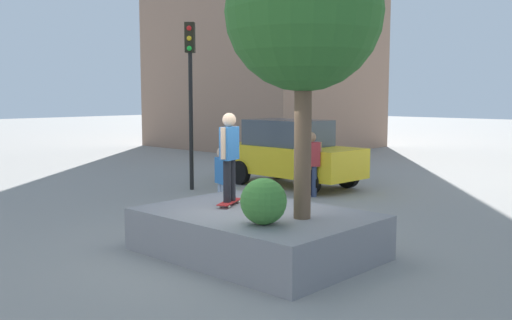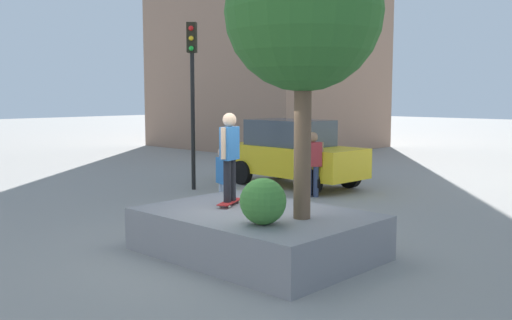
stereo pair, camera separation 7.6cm
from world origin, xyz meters
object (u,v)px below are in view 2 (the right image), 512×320
Objects in this scene: planter_ledge at (256,233)px; traffic_light_median at (192,77)px; plaza_tree at (304,13)px; sedan_parked at (293,153)px; passerby_with_bag at (313,160)px; pedestrian_crossing at (223,176)px; skateboarder at (230,151)px; skateboard at (230,202)px.

traffic_light_median is (-6.09, 3.74, 2.89)m from planter_ledge.
plaza_tree is 1.04× the size of sedan_parked.
passerby_with_bag is at bearing -34.91° from sedan_parked.
sedan_parked is (-5.32, 6.14, -3.01)m from plaza_tree.
traffic_light_median is at bearing 149.87° from pedestrian_crossing.
skateboarder is 7.22m from sedan_parked.
planter_ledge is at bearing -7.55° from skateboard.
skateboarder reaches higher than skateboard.
sedan_parked is (-4.42, 6.28, 0.64)m from planter_ledge.
skateboarder is 1.01× the size of pedestrian_crossing.
pedestrian_crossing is at bearing 146.80° from planter_ledge.
plaza_tree is 0.95× the size of traffic_light_median.
skateboard is (-1.66, -0.04, -3.22)m from plaza_tree.
plaza_tree is 3.63m from skateboard.
traffic_light_median is at bearing 145.72° from skateboarder.
sedan_parked is 1.98m from passerby_with_bag.
passerby_with_bag is (-2.80, 5.15, 0.65)m from planter_ledge.
skateboarder is at bearing -68.01° from passerby_with_bag.
planter_ledge is at bearing -61.48° from passerby_with_bag.
planter_ledge is at bearing -7.55° from skateboarder.
sedan_parked is 2.75× the size of pedestrian_crossing.
traffic_light_median is 2.72× the size of passerby_with_bag.
skateboarder reaches higher than sedan_parked.
skateboarder is 0.37× the size of sedan_parked.
pedestrian_crossing is at bearing 155.62° from plaza_tree.
traffic_light_median reaches higher than sedan_parked.
sedan_parked is at bearing 120.64° from skateboard.
traffic_light_median is (-7.00, 3.60, -0.77)m from plaza_tree.
traffic_light_median is at bearing 152.78° from plaza_tree.
skateboarder is at bearing -59.36° from sedan_parked.
skateboarder is at bearing -34.28° from traffic_light_median.
traffic_light_median is at bearing -156.79° from passerby_with_bag.
skateboarder is (-0.00, 0.00, 0.95)m from skateboard.
skateboard is at bearing -68.01° from passerby_with_bag.
planter_ledge is at bearing -33.20° from pedestrian_crossing.
planter_ledge is 2.41× the size of skateboarder.
passerby_with_bag is at bearing 91.34° from pedestrian_crossing.
skateboarder reaches higher than pedestrian_crossing.
sedan_parked is at bearing 125.13° from planter_ledge.
skateboarder is at bearing -178.76° from plaza_tree.
plaza_tree is at bearing -49.09° from sedan_parked.
skateboard is at bearing -178.76° from plaza_tree.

